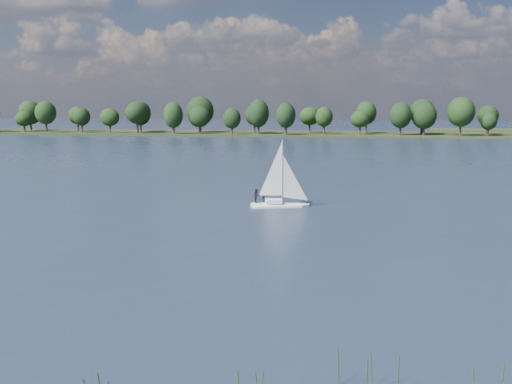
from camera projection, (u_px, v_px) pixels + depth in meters
ground at (308, 160)px, 131.59m from camera, size 700.00×700.00×0.00m
far_shore at (325, 135)px, 240.98m from camera, size 660.00×40.00×1.50m
sailboat at (277, 187)px, 71.18m from camera, size 6.99×3.70×8.86m
treeline at (306, 116)px, 237.22m from camera, size 562.22×73.72×17.86m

